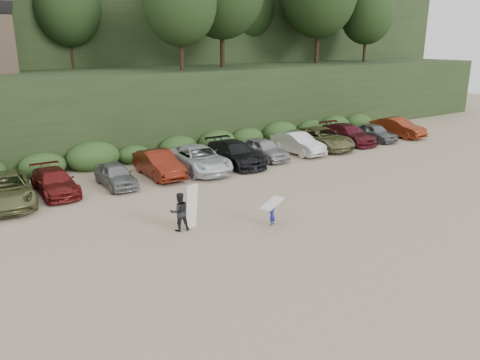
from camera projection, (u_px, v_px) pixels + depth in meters
ground at (293, 216)px, 22.99m from camera, size 120.00×120.00×0.00m
hillside_backdrop at (67, 10)px, 48.05m from camera, size 90.00×41.50×28.00m
parked_cars at (220, 155)px, 31.76m from camera, size 39.69×6.35×1.64m
child_surfer at (272, 210)px, 21.69m from camera, size 1.86×1.41×1.12m
adult_surfer at (181, 211)px, 21.05m from camera, size 1.36×0.84×2.12m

